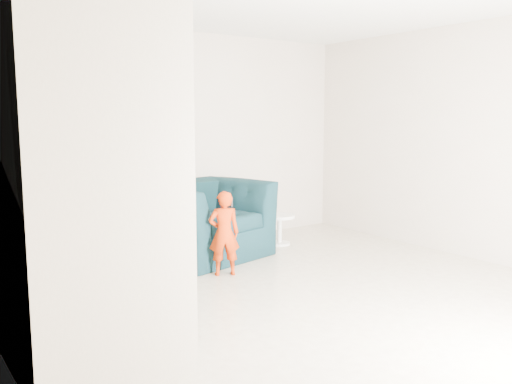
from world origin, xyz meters
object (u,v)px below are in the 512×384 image
(armchair, at_px, (204,220))
(staircase, at_px, (66,212))
(toddler, at_px, (224,233))
(side_table, at_px, (280,224))

(armchair, xyz_separation_m, staircase, (-2.00, -1.50, 0.51))
(toddler, xyz_separation_m, side_table, (1.30, 0.75, -0.18))
(toddler, relative_size, side_table, 2.27)
(toddler, bearing_deg, armchair, -81.81)
(armchair, relative_size, staircase, 0.37)
(toddler, relative_size, staircase, 0.24)
(armchair, relative_size, side_table, 3.45)
(armchair, bearing_deg, staircase, -156.05)
(toddler, bearing_deg, side_table, -126.85)
(side_table, bearing_deg, staircase, -154.80)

